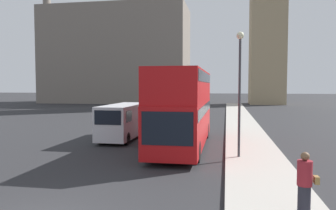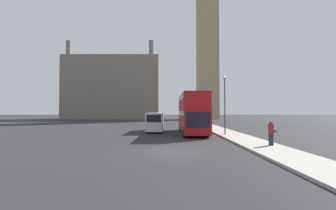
# 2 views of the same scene
# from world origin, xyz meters

# --- Properties ---
(building_block_distant) EXTENTS (30.57, 12.84, 24.68)m
(building_block_distant) POSITION_xyz_m (-18.50, 60.87, 10.15)
(building_block_distant) COLOR slate
(building_block_distant) RESTS_ON ground_plane
(red_double_decker_bus) EXTENTS (2.63, 10.59, 4.51)m
(red_double_decker_bus) POSITION_xyz_m (2.51, 11.79, 2.51)
(red_double_decker_bus) COLOR #B71114
(red_double_decker_bus) RESTS_ON ground_plane
(white_van) EXTENTS (1.98, 6.21, 2.37)m
(white_van) POSITION_xyz_m (-1.90, 14.05, 1.28)
(white_van) COLOR silver
(white_van) RESTS_ON ground_plane
(pedestrian) EXTENTS (0.55, 0.39, 1.75)m
(pedestrian) POSITION_xyz_m (7.10, 1.77, 1.02)
(pedestrian) COLOR #23232D
(pedestrian) RESTS_ON sidewalk_strip
(street_lamp) EXTENTS (0.36, 0.36, 6.12)m
(street_lamp) POSITION_xyz_m (5.65, 9.07, 4.13)
(street_lamp) COLOR #38383D
(street_lamp) RESTS_ON sidewalk_strip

